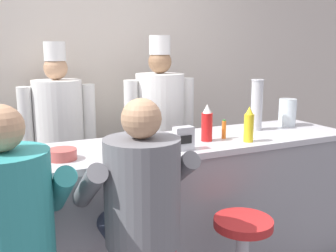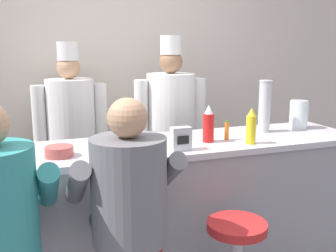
# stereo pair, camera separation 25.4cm
# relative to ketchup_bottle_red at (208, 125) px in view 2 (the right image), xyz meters

# --- Properties ---
(wall_back) EXTENTS (10.00, 0.06, 2.70)m
(wall_back) POSITION_rel_ketchup_bottle_red_xyz_m (-0.29, 1.49, 0.26)
(wall_back) COLOR beige
(wall_back) RESTS_ON ground_plane
(diner_counter) EXTENTS (2.81, 0.66, 0.97)m
(diner_counter) POSITION_rel_ketchup_bottle_red_xyz_m (-0.29, 0.07, -0.60)
(diner_counter) COLOR gray
(diner_counter) RESTS_ON ground_plane
(ketchup_bottle_red) EXTENTS (0.07, 0.07, 0.25)m
(ketchup_bottle_red) POSITION_rel_ketchup_bottle_red_xyz_m (0.00, 0.00, 0.00)
(ketchup_bottle_red) COLOR red
(ketchup_bottle_red) RESTS_ON diner_counter
(mustard_bottle_yellow) EXTENTS (0.07, 0.07, 0.24)m
(mustard_bottle_yellow) POSITION_rel_ketchup_bottle_red_xyz_m (0.24, -0.14, -0.00)
(mustard_bottle_yellow) COLOR yellow
(mustard_bottle_yellow) RESTS_ON diner_counter
(hot_sauce_bottle_orange) EXTENTS (0.03, 0.03, 0.13)m
(hot_sauce_bottle_orange) POSITION_rel_ketchup_bottle_red_xyz_m (0.14, 0.01, -0.05)
(hot_sauce_bottle_orange) COLOR orange
(hot_sauce_bottle_orange) RESTS_ON diner_counter
(water_pitcher_clear) EXTENTS (0.16, 0.14, 0.22)m
(water_pitcher_clear) POSITION_rel_ketchup_bottle_red_xyz_m (0.85, 0.17, -0.01)
(water_pitcher_clear) COLOR silver
(water_pitcher_clear) RESTS_ON diner_counter
(breakfast_plate) EXTENTS (0.25, 0.25, 0.05)m
(breakfast_plate) POSITION_rel_ketchup_bottle_red_xyz_m (-0.55, -0.15, -0.10)
(breakfast_plate) COLOR white
(breakfast_plate) RESTS_ON diner_counter
(cereal_bowl) EXTENTS (0.16, 0.16, 0.06)m
(cereal_bowl) POSITION_rel_ketchup_bottle_red_xyz_m (-0.97, -0.04, -0.09)
(cereal_bowl) COLOR #B24C47
(cereal_bowl) RESTS_ON diner_counter
(coffee_mug_white) EXTENTS (0.14, 0.09, 0.08)m
(coffee_mug_white) POSITION_rel_ketchup_bottle_red_xyz_m (-0.51, 0.08, -0.07)
(coffee_mug_white) COLOR white
(coffee_mug_white) RESTS_ON diner_counter
(cup_stack_steel) EXTENTS (0.10, 0.10, 0.39)m
(cup_stack_steel) POSITION_rel_ketchup_bottle_red_xyz_m (0.53, 0.15, 0.08)
(cup_stack_steel) COLOR #B7BABF
(cup_stack_steel) RESTS_ON diner_counter
(napkin_dispenser_chrome) EXTENTS (0.12, 0.07, 0.14)m
(napkin_dispenser_chrome) POSITION_rel_ketchup_bottle_red_xyz_m (-0.25, -0.14, -0.04)
(napkin_dispenser_chrome) COLOR silver
(napkin_dispenser_chrome) RESTS_ON diner_counter
(diner_seated_grey) EXTENTS (0.57, 0.57, 1.36)m
(diner_seated_grey) POSITION_rel_ketchup_bottle_red_xyz_m (-0.68, -0.49, -0.24)
(diner_seated_grey) COLOR #B2B5BA
(diner_seated_grey) RESTS_ON ground_plane
(cook_in_whites_near) EXTENTS (0.64, 0.41, 1.64)m
(cook_in_whites_near) POSITION_rel_ketchup_bottle_red_xyz_m (-0.78, 1.13, -0.19)
(cook_in_whites_near) COLOR #232328
(cook_in_whites_near) RESTS_ON ground_plane
(cook_in_whites_far) EXTENTS (0.66, 0.42, 1.69)m
(cook_in_whites_far) POSITION_rel_ketchup_bottle_red_xyz_m (0.07, 0.90, -0.16)
(cook_in_whites_far) COLOR #232328
(cook_in_whites_far) RESTS_ON ground_plane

